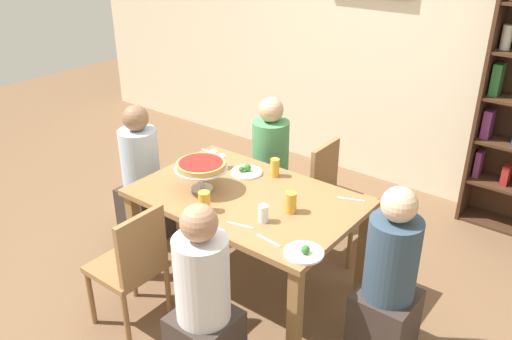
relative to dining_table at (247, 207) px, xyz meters
name	(u,v)px	position (x,y,z in m)	size (l,w,h in m)	color
ground_plane	(248,284)	(0.00, 0.00, -0.65)	(12.00, 12.00, 0.00)	brown
rear_partition	(397,39)	(0.00, 2.20, 0.75)	(8.00, 0.12, 2.80)	beige
dining_table	(247,207)	(0.00, 0.00, 0.00)	(1.50, 0.97, 0.74)	olive
diner_far_left	(270,173)	(-0.37, 0.76, -0.16)	(0.34, 0.34, 1.15)	#382D28
diner_near_right	(204,310)	(0.34, -0.81, -0.16)	(0.34, 0.34, 1.15)	#382D28
diner_head_west	(142,184)	(-1.06, -0.01, -0.16)	(0.34, 0.34, 1.15)	#382D28
diner_head_east	(388,288)	(1.06, -0.02, -0.16)	(0.34, 0.34, 1.15)	#382D28
chair_near_left	(133,263)	(-0.30, -0.76, -0.16)	(0.40, 0.40, 0.87)	olive
chair_far_right	(336,194)	(0.24, 0.80, -0.16)	(0.40, 0.40, 0.87)	olive
deep_dish_pizza_stand	(201,167)	(-0.30, -0.12, 0.26)	(0.36, 0.36, 0.20)	silver
salad_plate_near_diner	(246,171)	(-0.21, 0.26, 0.11)	(0.23, 0.23, 0.07)	white
salad_plate_far_diner	(304,252)	(0.68, -0.34, 0.10)	(0.23, 0.23, 0.06)	white
beer_glass_amber_tall	(275,168)	(-0.02, 0.35, 0.16)	(0.06, 0.06, 0.13)	gold
beer_glass_amber_short	(290,203)	(0.35, 0.00, 0.16)	(0.07, 0.07, 0.14)	gold
beer_glass_amber_spare	(204,202)	(-0.08, -0.32, 0.16)	(0.08, 0.08, 0.14)	gold
water_glass_clear_near	(213,157)	(-0.51, 0.24, 0.14)	(0.06, 0.06, 0.10)	white
water_glass_clear_far	(221,162)	(-0.42, 0.21, 0.14)	(0.08, 0.08, 0.10)	white
water_glass_clear_spare	(263,214)	(0.29, -0.20, 0.15)	(0.06, 0.06, 0.11)	white
cutlery_fork_near	(268,240)	(0.44, -0.35, 0.09)	(0.18, 0.02, 0.01)	silver
cutlery_knife_near	(351,199)	(0.58, 0.38, 0.09)	(0.18, 0.02, 0.01)	silver
cutlery_fork_far	(240,225)	(0.20, -0.32, 0.09)	(0.18, 0.02, 0.01)	silver
cutlery_knife_far	(209,152)	(-0.67, 0.36, 0.09)	(0.18, 0.02, 0.01)	silver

